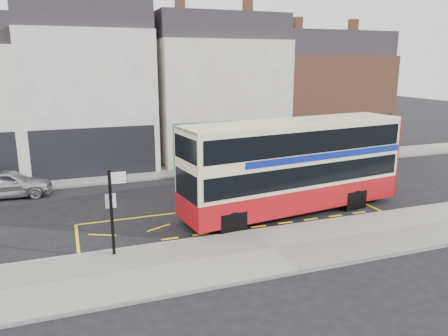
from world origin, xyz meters
name	(u,v)px	position (x,y,z in m)	size (l,w,h in m)	color
ground	(249,230)	(0.00, 0.00, 0.00)	(120.00, 120.00, 0.00)	black
pavement	(273,249)	(0.00, -2.30, 0.07)	(40.00, 4.00, 0.15)	gray
kerb	(252,232)	(0.00, -0.38, 0.07)	(40.00, 0.15, 0.15)	gray
far_pavement	(183,170)	(0.00, 11.00, 0.07)	(50.00, 3.00, 0.15)	gray
road_markings	(235,218)	(0.00, 1.60, 0.01)	(14.00, 3.40, 0.01)	yellow
terrace_left	(87,88)	(-5.50, 14.99, 5.32)	(8.00, 8.01, 11.80)	white
terrace_green_shop	(214,89)	(3.50, 14.99, 5.07)	(9.00, 8.01, 11.30)	white
terrace_right	(318,93)	(12.50, 14.99, 4.57)	(9.00, 8.01, 10.30)	#975B3C
double_decker_bus	(295,165)	(2.94, 1.47, 2.33)	(11.31, 3.99, 4.42)	beige
bus_stop_post	(113,204)	(-5.70, -0.78, 2.06)	(0.80, 0.13, 3.21)	black
car_silver	(7,183)	(-10.27, 8.76, 0.76)	(1.81, 4.49, 1.53)	#ACABB0
car_grey	(215,166)	(1.61, 9.14, 0.65)	(1.38, 3.94, 1.30)	#404448
car_white	(351,157)	(11.36, 8.51, 0.67)	(1.88, 4.62, 1.34)	white
street_tree_right	(233,113)	(3.89, 12.02, 3.58)	(2.44, 2.44, 5.26)	#321F16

